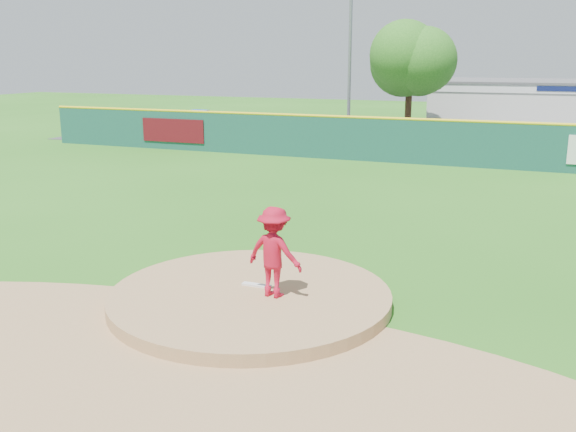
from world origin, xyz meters
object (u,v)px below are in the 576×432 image
at_px(van, 369,133).
at_px(deciduous_tree, 410,60).
at_px(pool_building_grp, 562,108).
at_px(light_pole_left, 350,33).
at_px(playground_slide, 197,124).
at_px(pitcher, 274,252).

xyz_separation_m(van, deciduous_tree, (1.39, 2.95, 3.74)).
relative_size(pool_building_grp, light_pole_left, 1.38).
bearing_deg(playground_slide, light_pole_left, 25.38).
xyz_separation_m(pool_building_grp, deciduous_tree, (-8.00, -6.99, 2.89)).
bearing_deg(van, deciduous_tree, -5.86).
xyz_separation_m(van, light_pole_left, (-2.61, 4.95, 5.24)).
bearing_deg(pitcher, deciduous_tree, -76.00).
height_order(pitcher, playground_slide, pitcher).
distance_m(pitcher, light_pole_left, 28.25).
relative_size(playground_slide, deciduous_tree, 0.40).
distance_m(pool_building_grp, deciduous_tree, 11.01).
height_order(pitcher, pool_building_grp, pool_building_grp).
bearing_deg(light_pole_left, pitcher, -76.42).
relative_size(deciduous_tree, light_pole_left, 0.67).
bearing_deg(pitcher, playground_slide, -49.23).
bearing_deg(deciduous_tree, playground_slide, -171.14).
distance_m(playground_slide, light_pole_left, 10.51).
height_order(van, deciduous_tree, deciduous_tree).
relative_size(playground_slide, light_pole_left, 0.26).
bearing_deg(light_pole_left, deciduous_tree, -26.57).
relative_size(pool_building_grp, playground_slide, 5.22).
relative_size(pool_building_grp, deciduous_tree, 2.07).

